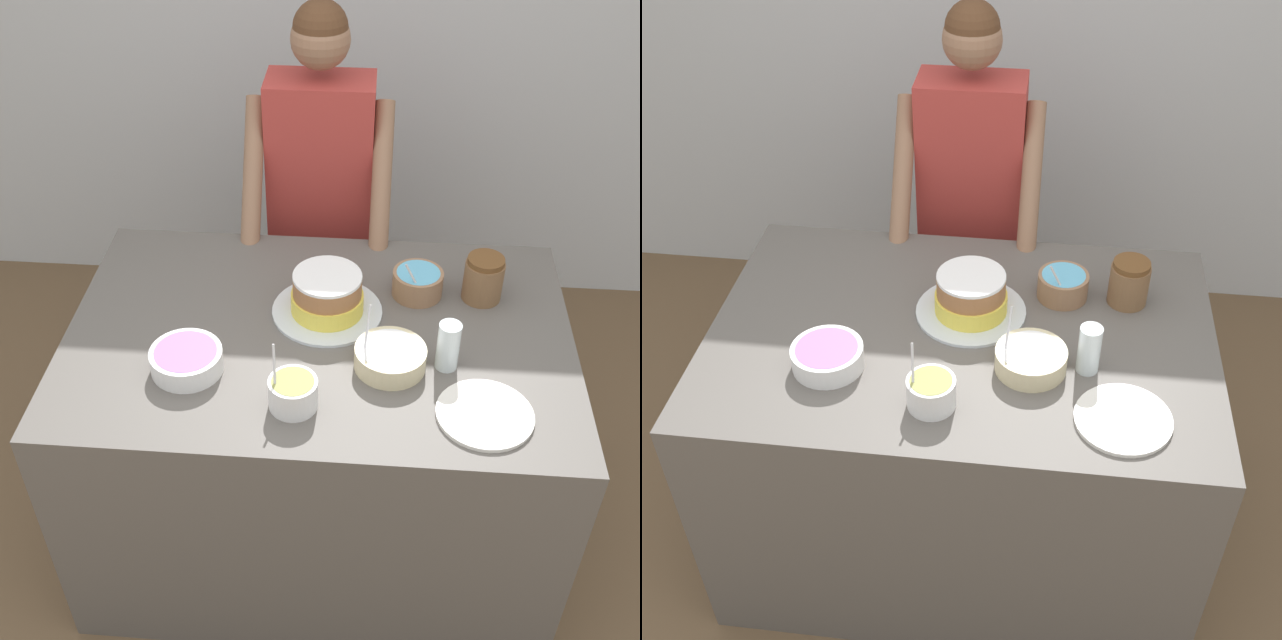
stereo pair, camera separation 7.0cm
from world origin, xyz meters
The scene contains 11 objects.
wall_back centered at (0.00, 2.06, 1.30)m, with size 10.00×0.05×2.60m.
counter centered at (0.00, 0.50, 0.46)m, with size 1.49×1.00×0.92m.
person_baker centered at (-0.06, 1.24, 0.99)m, with size 0.51×0.45×1.64m.
cake centered at (0.02, 0.59, 0.98)m, with size 0.33×0.33×0.14m.
frosting_bowl_purple centered at (-0.35, 0.31, 0.95)m, with size 0.20×0.20×0.07m.
frosting_bowl_blue centered at (0.29, 0.71, 0.96)m, with size 0.16×0.16×0.15m.
frosting_bowl_white centered at (0.21, 0.36, 0.95)m, with size 0.20×0.20×0.18m.
frosting_bowl_olive centered at (-0.04, 0.19, 0.96)m, with size 0.13×0.13×0.19m.
drinking_glass centered at (0.37, 0.38, 0.99)m, with size 0.06×0.06×0.15m.
ceramic_plate centered at (0.46, 0.19, 0.92)m, with size 0.26×0.26×0.01m.
stoneware_jar centered at (0.49, 0.70, 0.99)m, with size 0.12×0.12×0.15m.
Camera 2 is at (0.22, -1.30, 2.44)m, focal length 45.00 mm.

